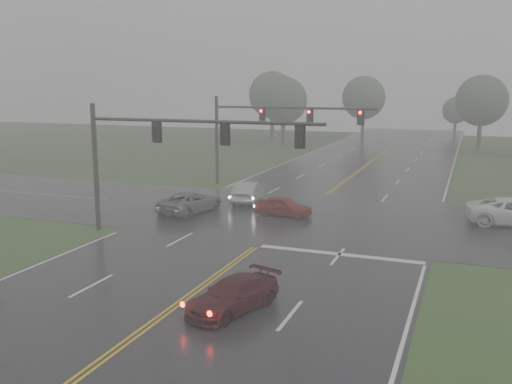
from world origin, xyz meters
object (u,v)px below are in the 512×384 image
at_px(sedan_red, 283,216).
at_px(signal_gantry_near, 159,144).
at_px(sedan_maroon, 233,311).
at_px(sedan_silver, 248,202).
at_px(car_grey, 191,212).
at_px(signal_gantry_far, 264,124).

bearing_deg(sedan_red, signal_gantry_near, 149.77).
xyz_separation_m(sedan_maroon, sedan_silver, (-7.08, 19.34, 0.00)).
bearing_deg(sedan_silver, signal_gantry_near, 74.91).
xyz_separation_m(sedan_maroon, sedan_red, (-3.20, 15.94, 0.00)).
bearing_deg(sedan_silver, sedan_red, 129.49).
bearing_deg(car_grey, sedan_silver, -106.65).
height_order(sedan_red, signal_gantry_near, signal_gantry_near).
distance_m(sedan_silver, signal_gantry_far, 8.44).
bearing_deg(signal_gantry_far, sedan_silver, -80.14).
xyz_separation_m(sedan_red, sedan_silver, (-3.88, 3.40, 0.00)).
relative_size(sedan_silver, signal_gantry_far, 0.33).
distance_m(car_grey, signal_gantry_near, 8.15).
bearing_deg(sedan_red, signal_gantry_far, 31.09).
height_order(sedan_maroon, signal_gantry_near, signal_gantry_near).
distance_m(sedan_red, signal_gantry_near, 10.28).
bearing_deg(car_grey, sedan_red, -158.68).
xyz_separation_m(car_grey, signal_gantry_near, (1.27, -6.07, 5.30)).
distance_m(sedan_maroon, signal_gantry_far, 27.57).
relative_size(sedan_silver, signal_gantry_near, 0.33).
distance_m(signal_gantry_near, signal_gantry_far, 17.10).
bearing_deg(car_grey, signal_gantry_far, -85.95).
xyz_separation_m(sedan_red, car_grey, (-6.24, -1.20, 0.00)).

